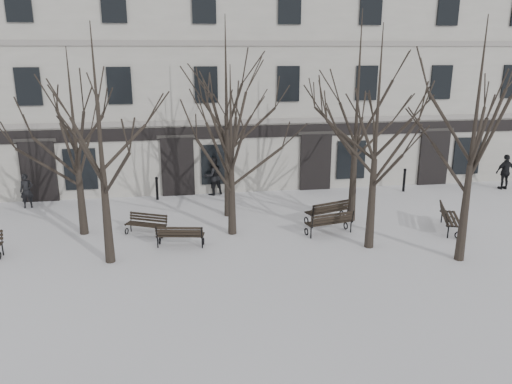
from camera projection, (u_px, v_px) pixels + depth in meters
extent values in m
plane|color=white|center=(279.00, 252.00, 17.93)|extent=(100.00, 100.00, 0.00)
cube|color=beige|center=(235.00, 77.00, 28.76)|extent=(40.00, 10.00, 11.00)
cube|color=gray|center=(248.00, 122.00, 24.51)|extent=(40.00, 0.12, 0.25)
cube|color=gray|center=(247.00, 43.00, 23.49)|extent=(40.00, 0.12, 0.25)
cube|color=black|center=(248.00, 132.00, 24.63)|extent=(40.00, 0.10, 0.60)
cube|color=black|center=(39.00, 172.00, 23.56)|extent=(1.60, 0.22, 2.90)
cube|color=#2D2B28|center=(35.00, 140.00, 23.11)|extent=(1.90, 0.08, 0.18)
cube|color=black|center=(81.00, 169.00, 23.84)|extent=(1.50, 0.14, 2.00)
cube|color=black|center=(178.00, 167.00, 24.54)|extent=(1.60, 0.22, 2.90)
cube|color=#2D2B28|center=(176.00, 137.00, 24.09)|extent=(1.90, 0.08, 0.18)
cube|color=black|center=(216.00, 164.00, 24.82)|extent=(1.50, 0.14, 2.00)
cube|color=black|center=(315.00, 162.00, 25.60)|extent=(1.60, 0.22, 2.90)
cube|color=#2D2B28|center=(317.00, 133.00, 25.15)|extent=(1.90, 0.08, 0.18)
cube|color=black|center=(351.00, 160.00, 25.88)|extent=(1.50, 0.14, 2.00)
cube|color=black|center=(433.00, 158.00, 26.57)|extent=(1.60, 0.22, 2.90)
cube|color=#2D2B28|center=(437.00, 130.00, 26.13)|extent=(1.90, 0.08, 0.18)
cube|color=black|center=(466.00, 156.00, 26.86)|extent=(1.50, 0.14, 2.00)
cube|color=black|center=(28.00, 87.00, 22.49)|extent=(1.10, 0.14, 1.70)
cube|color=black|center=(18.00, 2.00, 21.50)|extent=(1.10, 0.14, 1.70)
cube|color=black|center=(120.00, 86.00, 23.09)|extent=(1.10, 0.14, 1.70)
cube|color=black|center=(113.00, 3.00, 22.10)|extent=(1.10, 0.14, 1.70)
cube|color=black|center=(206.00, 85.00, 23.69)|extent=(1.10, 0.14, 1.70)
cube|color=black|center=(204.00, 4.00, 22.70)|extent=(1.10, 0.14, 1.70)
cube|color=black|center=(288.00, 84.00, 24.30)|extent=(1.10, 0.14, 1.70)
cube|color=black|center=(290.00, 5.00, 23.31)|extent=(1.10, 0.14, 1.70)
cube|color=black|center=(366.00, 83.00, 24.90)|extent=(1.10, 0.14, 1.70)
cube|color=black|center=(371.00, 6.00, 23.91)|extent=(1.10, 0.14, 1.70)
cube|color=black|center=(441.00, 82.00, 25.50)|extent=(1.10, 0.14, 1.70)
cube|color=black|center=(448.00, 7.00, 24.51)|extent=(1.10, 0.14, 1.70)
cube|color=black|center=(512.00, 81.00, 26.10)|extent=(1.10, 0.14, 1.70)
cone|color=black|center=(107.00, 216.00, 16.64)|extent=(0.34, 0.34, 3.29)
cone|color=black|center=(232.00, 200.00, 19.34)|extent=(0.34, 0.34, 2.73)
cone|color=black|center=(371.00, 204.00, 17.93)|extent=(0.34, 0.34, 3.30)
cone|color=black|center=(464.00, 213.00, 16.81)|extent=(0.34, 0.34, 3.38)
cone|color=black|center=(81.00, 197.00, 19.29)|extent=(0.34, 0.34, 2.99)
cone|color=black|center=(228.00, 177.00, 21.39)|extent=(0.34, 0.34, 3.51)
cone|color=black|center=(353.00, 179.00, 20.78)|extent=(0.34, 0.34, 3.58)
cylinder|color=black|center=(3.00, 249.00, 17.55)|extent=(0.05, 0.05, 0.47)
cube|color=black|center=(0.00, 245.00, 17.31)|extent=(0.05, 0.57, 0.05)
cylinder|color=black|center=(2.00, 237.00, 17.51)|extent=(0.04, 0.15, 0.51)
torus|color=black|center=(203.00, 241.00, 18.55)|extent=(0.10, 0.28, 0.28)
cylinder|color=black|center=(202.00, 243.00, 18.19)|extent=(0.05, 0.05, 0.43)
cube|color=black|center=(203.00, 235.00, 18.30)|extent=(0.14, 0.53, 0.05)
torus|color=black|center=(160.00, 241.00, 18.58)|extent=(0.10, 0.28, 0.28)
cylinder|color=black|center=(158.00, 242.00, 18.23)|extent=(0.05, 0.05, 0.43)
cube|color=black|center=(158.00, 235.00, 18.34)|extent=(0.14, 0.53, 0.05)
cube|color=black|center=(181.00, 233.00, 18.51)|extent=(1.72, 0.40, 0.03)
cube|color=black|center=(181.00, 234.00, 18.38)|extent=(1.72, 0.40, 0.03)
cube|color=black|center=(180.00, 235.00, 18.26)|extent=(1.72, 0.40, 0.03)
cube|color=black|center=(180.00, 237.00, 18.13)|extent=(1.72, 0.40, 0.03)
cube|color=black|center=(179.00, 234.00, 18.05)|extent=(1.71, 0.35, 0.09)
cube|color=black|center=(179.00, 231.00, 18.00)|extent=(1.71, 0.35, 0.09)
cube|color=black|center=(179.00, 228.00, 17.95)|extent=(1.71, 0.35, 0.09)
cylinder|color=black|center=(202.00, 233.00, 18.00)|extent=(0.06, 0.14, 0.48)
cylinder|color=black|center=(157.00, 233.00, 18.04)|extent=(0.06, 0.14, 0.48)
torus|color=black|center=(346.00, 226.00, 20.14)|extent=(0.12, 0.31, 0.30)
cylinder|color=black|center=(351.00, 227.00, 19.77)|extent=(0.05, 0.05, 0.47)
cube|color=black|center=(349.00, 220.00, 19.88)|extent=(0.18, 0.58, 0.05)
torus|color=black|center=(306.00, 232.00, 19.49)|extent=(0.12, 0.31, 0.30)
cylinder|color=black|center=(311.00, 233.00, 19.13)|extent=(0.05, 0.05, 0.47)
cube|color=black|center=(309.00, 225.00, 19.23)|extent=(0.18, 0.58, 0.05)
cube|color=black|center=(326.00, 220.00, 19.76)|extent=(1.86, 0.52, 0.04)
cube|color=black|center=(328.00, 221.00, 19.63)|extent=(1.86, 0.52, 0.04)
cube|color=black|center=(330.00, 222.00, 19.49)|extent=(1.86, 0.52, 0.04)
cube|color=black|center=(332.00, 224.00, 19.36)|extent=(1.86, 0.52, 0.04)
cube|color=black|center=(333.00, 221.00, 19.29)|extent=(1.85, 0.46, 0.09)
cube|color=black|center=(333.00, 218.00, 19.23)|extent=(1.85, 0.46, 0.09)
cube|color=black|center=(333.00, 215.00, 19.18)|extent=(1.85, 0.46, 0.09)
cylinder|color=black|center=(353.00, 217.00, 19.58)|extent=(0.07, 0.16, 0.52)
cylinder|color=black|center=(312.00, 222.00, 18.93)|extent=(0.07, 0.16, 0.52)
torus|color=black|center=(127.00, 231.00, 19.60)|extent=(0.15, 0.26, 0.26)
cylinder|color=black|center=(131.00, 227.00, 19.88)|extent=(0.05, 0.05, 0.41)
cube|color=black|center=(128.00, 223.00, 19.67)|extent=(0.26, 0.47, 0.05)
torus|color=black|center=(162.00, 235.00, 19.18)|extent=(0.15, 0.26, 0.26)
cylinder|color=black|center=(166.00, 230.00, 19.46)|extent=(0.05, 0.05, 0.41)
cube|color=black|center=(164.00, 227.00, 19.25)|extent=(0.26, 0.47, 0.05)
cube|color=black|center=(143.00, 226.00, 19.28)|extent=(1.51, 0.78, 0.03)
cube|color=black|center=(145.00, 225.00, 19.39)|extent=(1.51, 0.78, 0.03)
cube|color=black|center=(147.00, 224.00, 19.51)|extent=(1.51, 0.78, 0.03)
cube|color=black|center=(148.00, 223.00, 19.63)|extent=(1.51, 0.78, 0.03)
cube|color=black|center=(148.00, 220.00, 19.63)|extent=(1.49, 0.73, 0.08)
cube|color=black|center=(148.00, 217.00, 19.62)|extent=(1.49, 0.73, 0.08)
cube|color=black|center=(149.00, 214.00, 19.60)|extent=(1.49, 0.73, 0.08)
cylinder|color=black|center=(131.00, 217.00, 19.84)|extent=(0.09, 0.13, 0.45)
cylinder|color=black|center=(166.00, 221.00, 19.42)|extent=(0.09, 0.13, 0.45)
torus|color=black|center=(342.00, 214.00, 21.59)|extent=(0.15, 0.31, 0.31)
cylinder|color=black|center=(347.00, 214.00, 21.24)|extent=(0.05, 0.05, 0.49)
cube|color=black|center=(345.00, 208.00, 21.34)|extent=(0.25, 0.58, 0.05)
torus|color=black|center=(306.00, 220.00, 20.76)|extent=(0.15, 0.31, 0.31)
cylinder|color=black|center=(312.00, 221.00, 20.41)|extent=(0.05, 0.05, 0.49)
cube|color=black|center=(309.00, 214.00, 20.50)|extent=(0.25, 0.58, 0.05)
cube|color=black|center=(324.00, 209.00, 21.12)|extent=(1.87, 0.73, 0.04)
cube|color=black|center=(326.00, 210.00, 20.99)|extent=(1.87, 0.73, 0.04)
cube|color=black|center=(328.00, 211.00, 20.86)|extent=(1.87, 0.73, 0.04)
cube|color=black|center=(330.00, 212.00, 20.73)|extent=(1.87, 0.73, 0.04)
cube|color=black|center=(331.00, 209.00, 20.66)|extent=(1.85, 0.67, 0.10)
cube|color=black|center=(332.00, 206.00, 20.60)|extent=(1.85, 0.67, 0.10)
cube|color=black|center=(332.00, 203.00, 20.54)|extent=(1.85, 0.67, 0.10)
cylinder|color=black|center=(349.00, 205.00, 21.04)|extent=(0.09, 0.16, 0.54)
cylinder|color=black|center=(313.00, 211.00, 20.21)|extent=(0.09, 0.16, 0.54)
torus|color=black|center=(459.00, 235.00, 19.10)|extent=(0.32, 0.17, 0.32)
cylinder|color=black|center=(448.00, 232.00, 19.16)|extent=(0.05, 0.05, 0.49)
cube|color=black|center=(454.00, 226.00, 19.05)|extent=(0.58, 0.27, 0.05)
torus|color=black|center=(451.00, 220.00, 20.85)|extent=(0.32, 0.17, 0.32)
cylinder|color=black|center=(442.00, 217.00, 20.91)|extent=(0.05, 0.05, 0.49)
cube|color=black|center=(447.00, 212.00, 20.80)|extent=(0.58, 0.27, 0.05)
cube|color=black|center=(457.00, 219.00, 19.87)|extent=(0.82, 1.87, 0.04)
cube|color=black|center=(453.00, 218.00, 19.90)|extent=(0.82, 1.87, 0.04)
cube|color=black|center=(449.00, 218.00, 19.93)|extent=(0.82, 1.87, 0.04)
cube|color=black|center=(445.00, 218.00, 19.97)|extent=(0.82, 1.87, 0.04)
cube|color=black|center=(444.00, 214.00, 19.94)|extent=(0.77, 1.85, 0.10)
cube|color=black|center=(444.00, 211.00, 19.91)|extent=(0.77, 1.85, 0.10)
cube|color=black|center=(443.00, 208.00, 19.87)|extent=(0.77, 1.85, 0.10)
cylinder|color=black|center=(447.00, 220.00, 19.05)|extent=(0.16, 0.10, 0.55)
cylinder|color=black|center=(441.00, 206.00, 20.80)|extent=(0.16, 0.10, 0.55)
cylinder|color=black|center=(157.00, 189.00, 24.03)|extent=(0.13, 0.13, 1.05)
sphere|color=black|center=(156.00, 178.00, 23.88)|extent=(0.15, 0.15, 0.15)
cylinder|color=black|center=(404.00, 181.00, 25.44)|extent=(0.13, 0.13, 1.11)
sphere|color=black|center=(405.00, 170.00, 25.28)|extent=(0.16, 0.16, 0.16)
imported|color=black|center=(29.00, 207.00, 22.96)|extent=(0.63, 0.46, 1.59)
imported|color=black|center=(214.00, 194.00, 25.03)|extent=(1.15, 1.04, 1.92)
imported|color=black|center=(503.00, 189.00, 26.01)|extent=(1.10, 0.50, 1.84)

